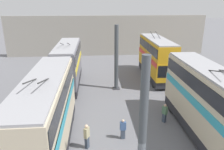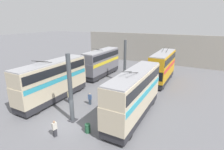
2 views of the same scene
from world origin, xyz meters
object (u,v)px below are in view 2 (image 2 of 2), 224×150
at_px(bus_left_far, 162,65).
at_px(bus_right_far, 102,61).
at_px(person_by_left_row, 123,98).
at_px(person_aisle_midway, 90,99).
at_px(oil_drum, 88,128).
at_px(bus_right_mid, 53,79).
at_px(person_by_right_row, 69,96).
at_px(bus_left_near, 135,92).
at_px(person_aisle_foreground, 55,128).

xyz_separation_m(bus_left_far, bus_right_far, (-1.82, 10.95, -0.10)).
height_order(person_by_left_row, person_aisle_midway, person_by_left_row).
bearing_deg(bus_right_far, oil_drum, -153.14).
bearing_deg(bus_right_far, bus_right_mid, 180.00).
xyz_separation_m(person_by_left_row, person_by_right_row, (-2.87, 6.27, 0.11)).
bearing_deg(person_aisle_midway, bus_right_mid, 95.58).
bearing_deg(bus_right_mid, person_aisle_midway, -78.51).
height_order(bus_left_far, bus_right_mid, bus_right_mid).
xyz_separation_m(bus_left_far, person_by_right_row, (-13.84, 8.52, -1.94)).
relative_size(bus_right_far, oil_drum, 10.97).
relative_size(bus_left_far, person_by_left_row, 5.85).
bearing_deg(person_aisle_midway, oil_drum, -153.33).
bearing_deg(person_aisle_midway, bus_left_near, -97.68).
relative_size(bus_left_near, person_by_left_row, 6.56).
xyz_separation_m(bus_right_far, person_by_left_row, (-9.14, -8.70, -1.95)).
relative_size(bus_right_mid, person_aisle_foreground, 6.50).
xyz_separation_m(bus_left_near, bus_right_far, (11.32, 10.95, -0.17)).
height_order(bus_left_far, person_by_right_row, bus_left_far).
bearing_deg(bus_left_far, person_aisle_foreground, 165.53).
bearing_deg(person_aisle_midway, person_aisle_foreground, -178.70).
bearing_deg(bus_right_mid, oil_drum, -115.46).
height_order(bus_left_far, person_by_left_row, bus_left_far).
bearing_deg(bus_right_mid, person_by_left_row, -70.89).
bearing_deg(bus_left_far, bus_right_far, 99.46).
distance_m(bus_left_near, person_by_right_row, 8.78).
distance_m(person_by_left_row, person_by_right_row, 6.90).
relative_size(bus_left_near, bus_left_far, 1.12).
xyz_separation_m(person_aisle_midway, person_aisle_foreground, (-6.78, -0.86, 0.05)).
distance_m(person_aisle_midway, person_by_right_row, 2.72).
height_order(person_aisle_foreground, oil_drum, person_aisle_foreground).
distance_m(bus_left_near, bus_left_far, 13.15).
relative_size(bus_right_mid, person_by_right_row, 5.92).
distance_m(bus_left_near, person_by_left_row, 3.78).
height_order(bus_left_near, bus_right_far, bus_left_near).
height_order(bus_left_far, oil_drum, bus_left_far).
bearing_deg(person_by_left_row, person_by_right_row, -4.62).
height_order(person_aisle_foreground, person_by_right_row, person_by_right_row).
relative_size(bus_left_near, person_aisle_foreground, 6.49).
distance_m(bus_left_far, bus_right_mid, 17.76).
xyz_separation_m(bus_left_near, oil_drum, (-4.69, 2.84, -2.54)).
bearing_deg(oil_drum, bus_left_far, -9.04).
xyz_separation_m(bus_right_mid, person_by_left_row, (3.01, -8.70, -2.12)).
bearing_deg(person_aisle_midway, bus_left_far, -30.57).
distance_m(bus_left_near, person_aisle_midway, 6.33).
xyz_separation_m(bus_left_far, oil_drum, (-17.84, 2.84, -2.47)).
bearing_deg(person_by_right_row, person_by_left_row, 53.27).
bearing_deg(bus_right_mid, bus_right_far, -0.00).
bearing_deg(person_by_left_row, bus_right_far, -75.64).
xyz_separation_m(bus_left_near, bus_right_mid, (-0.83, 10.95, 0.00)).
bearing_deg(bus_left_near, person_by_right_row, 94.62).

